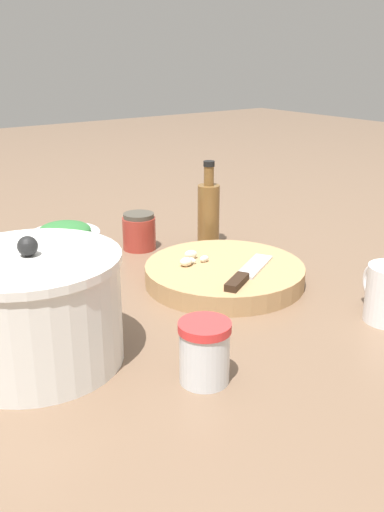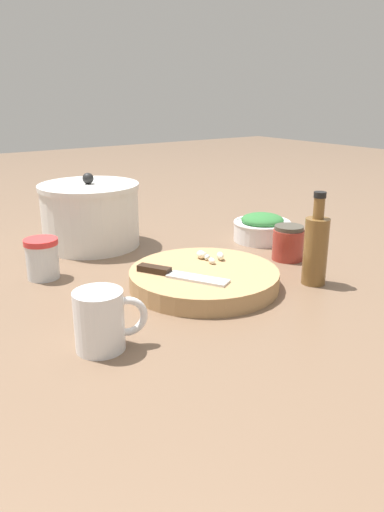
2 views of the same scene
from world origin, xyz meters
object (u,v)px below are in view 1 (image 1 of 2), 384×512
object	(u,v)px
chef_knife	(246,273)
honey_jar	(139,231)
herb_bowl	(65,240)
cutting_board	(224,274)
stock_pot	(34,309)
oil_bottle	(209,212)
spice_jar	(204,352)
garlic_cloves	(190,259)

from	to	relation	value
chef_knife	honey_jar	bearing A→B (deg)	154.82
chef_knife	herb_bowl	xyz separation A→B (m)	(0.39, 0.18, -0.01)
cutting_board	honey_jar	bearing A→B (deg)	5.79
chef_knife	stock_pot	world-z (taller)	stock_pot
chef_knife	oil_bottle	xyz separation A→B (m)	(0.27, -0.12, 0.04)
spice_jar	honey_jar	size ratio (longest dim) A/B	1.06
stock_pot	honey_jar	bearing A→B (deg)	-48.23
chef_knife	spice_jar	distance (m)	0.30
oil_bottle	stock_pot	world-z (taller)	oil_bottle
spice_jar	stock_pot	distance (m)	0.25
herb_bowl	honey_jar	size ratio (longest dim) A/B	1.87
oil_bottle	stock_pot	distance (m)	0.58
chef_knife	cutting_board	bearing A→B (deg)	147.80
spice_jar	oil_bottle	world-z (taller)	oil_bottle
oil_bottle	stock_pot	xyz separation A→B (m)	(-0.26, 0.52, 0.00)
chef_knife	stock_pot	size ratio (longest dim) A/B	0.72
oil_bottle	honey_jar	bearing A→B (deg)	64.01
honey_jar	oil_bottle	distance (m)	0.16
cutting_board	chef_knife	world-z (taller)	chef_knife
honey_jar	oil_bottle	xyz separation A→B (m)	(-0.07, -0.14, 0.04)
garlic_cloves	stock_pot	bearing A→B (deg)	107.60
chef_knife	spice_jar	bearing A→B (deg)	-81.37
cutting_board	herb_bowl	size ratio (longest dim) A/B	1.99
herb_bowl	spice_jar	distance (m)	0.58
herb_bowl	honey_jar	bearing A→B (deg)	-110.82
chef_knife	oil_bottle	size ratio (longest dim) A/B	0.94
garlic_cloves	honey_jar	xyz separation A→B (m)	(0.22, -0.02, -0.00)
spice_jar	stock_pot	bearing A→B (deg)	40.81
cutting_board	garlic_cloves	xyz separation A→B (m)	(0.05, 0.05, 0.03)
garlic_cloves	cutting_board	bearing A→B (deg)	-134.19
honey_jar	stock_pot	bearing A→B (deg)	131.77
garlic_cloves	stock_pot	xyz separation A→B (m)	(-0.11, 0.35, 0.04)
chef_knife	honey_jar	world-z (taller)	honey_jar
cutting_board	oil_bottle	bearing A→B (deg)	-30.07
stock_pot	cutting_board	bearing A→B (deg)	-80.78
cutting_board	chef_knife	distance (m)	0.07
honey_jar	stock_pot	size ratio (longest dim) A/B	0.33
herb_bowl	stock_pot	size ratio (longest dim) A/B	0.61
cutting_board	garlic_cloves	distance (m)	0.07
herb_bowl	stock_pot	bearing A→B (deg)	150.50
oil_bottle	herb_bowl	bearing A→B (deg)	66.63
spice_jar	honey_jar	bearing A→B (deg)	-22.36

